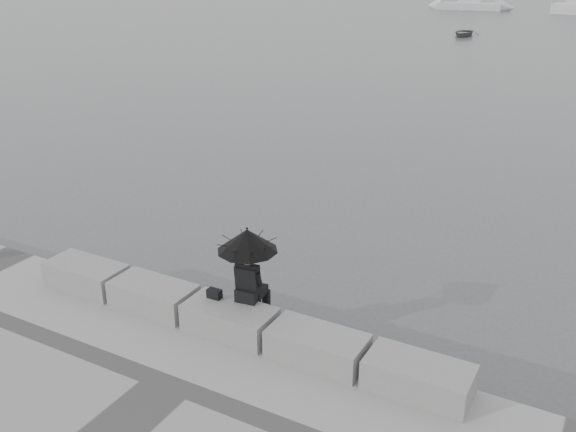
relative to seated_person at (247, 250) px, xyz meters
The scene contains 10 objects.
ground 1.99m from the seated_person, 152.57° to the left, with size 360.00×360.00×0.00m, color #484A4D.
stone_block_far_left 3.78m from the seated_person, behind, with size 1.60×0.80×0.50m, color gray.
stone_block_left 2.26m from the seated_person, 168.84° to the right, with size 1.60×0.80×0.50m, color gray.
stone_block_centre 1.29m from the seated_person, 113.57° to the right, with size 1.60×0.80×0.50m, color gray.
stone_block_right 2.00m from the seated_person, 13.40° to the right, with size 1.60×0.80×0.50m, color gray.
stone_block_far_right 3.48m from the seated_person, ahead, with size 1.60×0.80×0.50m, color gray.
seated_person is the anchor object (origin of this frame).
bag 1.08m from the seated_person, 157.77° to the right, with size 0.26×0.15×0.16m, color black.
sailboat_left 75.70m from the seated_person, 101.34° to the left, with size 7.74×3.50×12.90m.
dinghy 48.47m from the seated_person, 100.24° to the left, with size 3.11×1.32×0.53m, color slate.
Camera 1 is at (5.53, -8.38, 6.69)m, focal length 40.00 mm.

